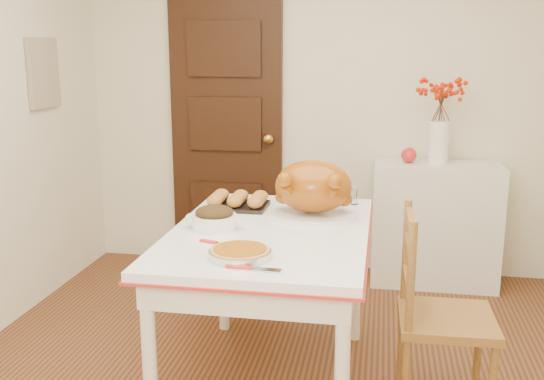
% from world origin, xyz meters
% --- Properties ---
extents(wall_back, '(3.50, 0.00, 2.50)m').
position_xyz_m(wall_back, '(0.00, 2.00, 1.25)').
color(wall_back, beige).
rests_on(wall_back, ground).
extents(door_back, '(0.85, 0.06, 2.06)m').
position_xyz_m(door_back, '(-0.70, 1.97, 1.03)').
color(door_back, black).
rests_on(door_back, ground).
extents(photo_board, '(0.03, 0.35, 0.45)m').
position_xyz_m(photo_board, '(-1.73, 1.20, 1.50)').
color(photo_board, tan).
rests_on(photo_board, ground).
extents(sideboard, '(0.87, 0.39, 0.87)m').
position_xyz_m(sideboard, '(0.86, 1.78, 0.44)').
color(sideboard, silver).
rests_on(sideboard, floor).
extents(kitchen_table, '(0.94, 1.38, 0.83)m').
position_xyz_m(kitchen_table, '(-0.04, 0.18, 0.41)').
color(kitchen_table, white).
rests_on(kitchen_table, floor).
extents(chair_oak, '(0.44, 0.44, 0.97)m').
position_xyz_m(chair_oak, '(0.79, 0.10, 0.48)').
color(chair_oak, olive).
rests_on(chair_oak, floor).
extents(berry_vase, '(0.32, 0.32, 0.62)m').
position_xyz_m(berry_vase, '(0.85, 1.78, 1.18)').
color(berry_vase, white).
rests_on(berry_vase, sideboard).
extents(apple, '(0.11, 0.11, 0.11)m').
position_xyz_m(apple, '(0.65, 1.78, 0.93)').
color(apple, red).
rests_on(apple, sideboard).
extents(turkey_platter, '(0.47, 0.38, 0.29)m').
position_xyz_m(turkey_platter, '(0.13, 0.43, 0.97)').
color(turkey_platter, '#924806').
rests_on(turkey_platter, kitchen_table).
extents(pumpkin_pie, '(0.31, 0.31, 0.05)m').
position_xyz_m(pumpkin_pie, '(-0.09, -0.25, 0.85)').
color(pumpkin_pie, '#A05611').
rests_on(pumpkin_pie, kitchen_table).
extents(stuffing_dish, '(0.32, 0.29, 0.10)m').
position_xyz_m(stuffing_dish, '(-0.31, 0.14, 0.88)').
color(stuffing_dish, '#432C12').
rests_on(stuffing_dish, kitchen_table).
extents(rolls_tray, '(0.31, 0.25, 0.08)m').
position_xyz_m(rolls_tray, '(-0.28, 0.54, 0.87)').
color(rolls_tray, '#C07037').
rests_on(rolls_tray, kitchen_table).
extents(pie_server, '(0.23, 0.07, 0.01)m').
position_xyz_m(pie_server, '(-0.01, -0.38, 0.83)').
color(pie_server, silver).
rests_on(pie_server, kitchen_table).
extents(carving_knife, '(0.25, 0.12, 0.01)m').
position_xyz_m(carving_knife, '(-0.20, -0.10, 0.83)').
color(carving_knife, silver).
rests_on(carving_knife, kitchen_table).
extents(drinking_glass, '(0.08, 0.08, 0.11)m').
position_xyz_m(drinking_glass, '(0.05, 0.71, 0.88)').
color(drinking_glass, white).
rests_on(drinking_glass, kitchen_table).
extents(shaker_pair, '(0.10, 0.05, 0.10)m').
position_xyz_m(shaker_pair, '(0.30, 0.73, 0.87)').
color(shaker_pair, white).
rests_on(shaker_pair, kitchen_table).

